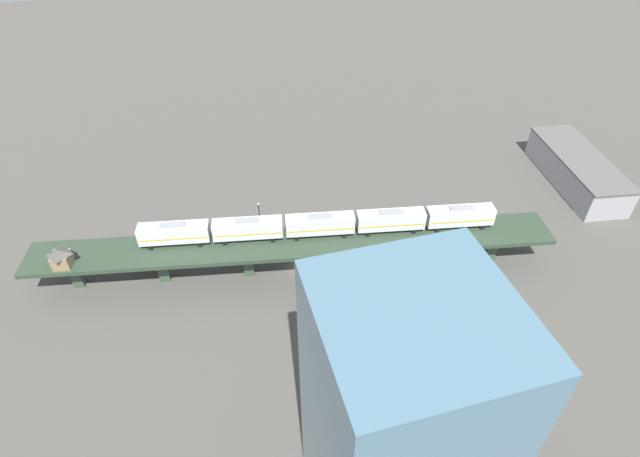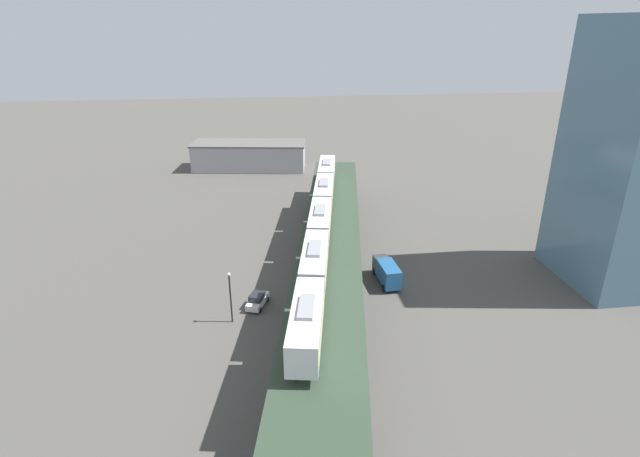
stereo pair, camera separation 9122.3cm
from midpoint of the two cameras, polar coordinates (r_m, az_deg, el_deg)
name	(u,v)px [view 2 (the right image)]	position (r m, az deg, el deg)	size (l,w,h in m)	color
ground_plane	(329,298)	(67.55, -33.49, -29.93)	(400.00, 400.00, 0.00)	#4C4944
elevated_viaduct	(329,260)	(63.21, -34.86, -26.57)	(24.54, 92.04, 6.91)	#2C3D2C
subway_train	(320,222)	(64.11, -34.06, -21.20)	(13.79, 61.91, 4.45)	silver
street_car_white	(257,300)	(71.03, -41.88, -28.25)	(3.28, 4.75, 1.89)	silver
street_car_silver	(270,446)	(62.07, -57.78, -43.92)	(2.51, 4.64, 1.89)	#B7BABF
delivery_truck	(387,272)	(65.02, -24.53, -27.83)	(2.67, 7.30, 3.20)	#333338
street_lamp	(230,293)	(69.08, -46.74, -27.72)	(0.44, 0.44, 6.94)	black
warehouse_building	(250,156)	(119.79, -25.50, -2.62)	(29.76, 14.35, 6.80)	#99999E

